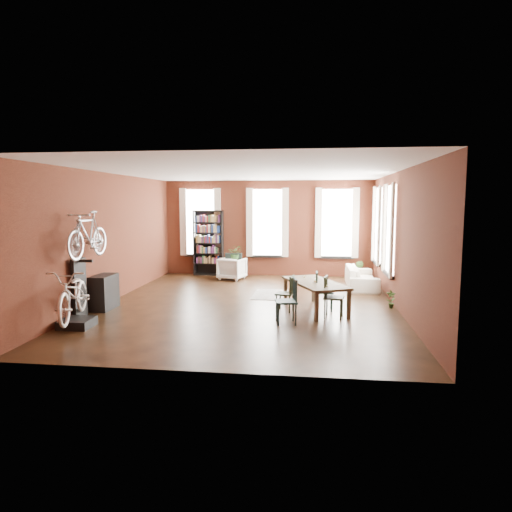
% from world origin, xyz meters
% --- Properties ---
extents(room, '(9.00, 9.04, 3.22)m').
position_xyz_m(room, '(0.25, 0.62, 2.14)').
color(room, black).
rests_on(room, ground).
extents(dining_table, '(1.62, 2.16, 0.67)m').
position_xyz_m(dining_table, '(1.59, -0.45, 0.33)').
color(dining_table, brown).
rests_on(dining_table, ground).
extents(dining_chair_a, '(0.50, 0.50, 0.93)m').
position_xyz_m(dining_chair_a, '(1.00, -1.67, 0.47)').
color(dining_chair_a, '#1A3739').
rests_on(dining_chair_a, ground).
extents(dining_chair_b, '(0.45, 0.45, 0.82)m').
position_xyz_m(dining_chair_b, '(0.91, -0.59, 0.41)').
color(dining_chair_b, black).
rests_on(dining_chair_b, ground).
extents(dining_chair_c, '(0.47, 0.47, 0.89)m').
position_xyz_m(dining_chair_c, '(1.99, -1.07, 0.45)').
color(dining_chair_c, black).
rests_on(dining_chair_c, ground).
extents(dining_chair_d, '(0.42, 0.42, 0.89)m').
position_xyz_m(dining_chair_d, '(1.81, -0.40, 0.44)').
color(dining_chair_d, '#183633').
rests_on(dining_chair_d, ground).
extents(bookshelf, '(1.00, 0.32, 2.20)m').
position_xyz_m(bookshelf, '(-2.00, 4.30, 1.10)').
color(bookshelf, black).
rests_on(bookshelf, ground).
extents(white_armchair, '(0.91, 0.87, 0.77)m').
position_xyz_m(white_armchair, '(-1.05, 3.50, 0.39)').
color(white_armchair, silver).
rests_on(white_armchair, ground).
extents(cream_sofa, '(0.61, 2.08, 0.81)m').
position_xyz_m(cream_sofa, '(2.95, 2.60, 0.41)').
color(cream_sofa, beige).
rests_on(cream_sofa, ground).
extents(striped_rug, '(0.90, 1.44, 0.01)m').
position_xyz_m(striped_rug, '(0.41, 1.22, 0.01)').
color(striped_rug, black).
rests_on(striped_rug, ground).
extents(bike_trainer, '(0.62, 0.62, 0.17)m').
position_xyz_m(bike_trainer, '(-3.11, -2.47, 0.09)').
color(bike_trainer, black).
rests_on(bike_trainer, ground).
extents(bike_wall_rack, '(0.16, 0.60, 1.30)m').
position_xyz_m(bike_wall_rack, '(-3.40, -1.80, 0.65)').
color(bike_wall_rack, black).
rests_on(bike_wall_rack, ground).
extents(console_table, '(0.40, 0.80, 0.80)m').
position_xyz_m(console_table, '(-3.28, -0.90, 0.40)').
color(console_table, black).
rests_on(console_table, ground).
extents(plant_stand, '(0.34, 0.34, 0.56)m').
position_xyz_m(plant_stand, '(-0.98, 3.77, 0.28)').
color(plant_stand, black).
rests_on(plant_stand, ground).
extents(plant_by_sofa, '(0.47, 0.68, 0.28)m').
position_xyz_m(plant_by_sofa, '(2.98, 3.97, 0.14)').
color(plant_by_sofa, '#375F26').
rests_on(plant_by_sofa, ground).
extents(plant_small, '(0.28, 0.44, 0.15)m').
position_xyz_m(plant_small, '(3.37, 0.02, 0.07)').
color(plant_small, '#2E5421').
rests_on(plant_small, ground).
extents(bicycle_floor, '(0.91, 1.16, 1.94)m').
position_xyz_m(bicycle_floor, '(-3.15, -2.48, 1.15)').
color(bicycle_floor, silver).
rests_on(bicycle_floor, bike_trainer).
extents(bicycle_hung, '(0.47, 1.00, 1.66)m').
position_xyz_m(bicycle_hung, '(-3.15, -1.80, 2.13)').
color(bicycle_hung, '#A5A8AD').
rests_on(bicycle_hung, bike_wall_rack).
extents(plant_on_stand, '(0.49, 0.54, 0.40)m').
position_xyz_m(plant_on_stand, '(-0.98, 3.80, 0.76)').
color(plant_on_stand, '#2E5120').
rests_on(plant_on_stand, plant_stand).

